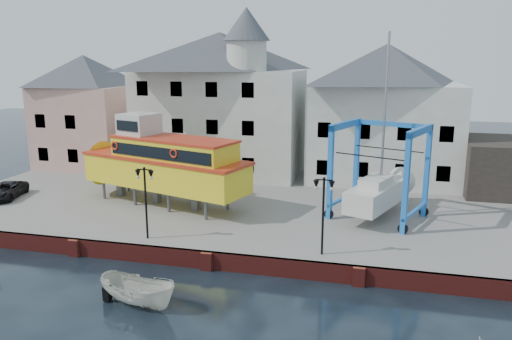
# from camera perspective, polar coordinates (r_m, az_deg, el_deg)

# --- Properties ---
(ground) EXTENTS (140.00, 140.00, 0.00)m
(ground) POSITION_cam_1_polar(r_m,az_deg,el_deg) (27.48, -5.61, -11.27)
(ground) COLOR black
(ground) RESTS_ON ground
(hardstanding) EXTENTS (44.00, 22.00, 1.00)m
(hardstanding) POSITION_cam_1_polar(r_m,az_deg,el_deg) (37.21, -0.03, -3.83)
(hardstanding) COLOR #64615B
(hardstanding) RESTS_ON ground
(quay_wall) EXTENTS (44.00, 0.47, 1.00)m
(quay_wall) POSITION_cam_1_polar(r_m,az_deg,el_deg) (27.37, -5.56, -10.23)
(quay_wall) COLOR maroon
(quay_wall) RESTS_ON ground
(building_pink) EXTENTS (8.00, 7.00, 10.30)m
(building_pink) POSITION_cam_1_polar(r_m,az_deg,el_deg) (49.57, -18.77, 6.37)
(building_pink) COLOR tan
(building_pink) RESTS_ON hardstanding
(building_white_main) EXTENTS (14.00, 8.30, 14.00)m
(building_white_main) POSITION_cam_1_polar(r_m,az_deg,el_deg) (44.23, -3.93, 7.86)
(building_white_main) COLOR beige
(building_white_main) RESTS_ON hardstanding
(building_white_right) EXTENTS (12.00, 8.00, 11.20)m
(building_white_right) POSITION_cam_1_polar(r_m,az_deg,el_deg) (42.85, 14.44, 6.32)
(building_white_right) COLOR beige
(building_white_right) RESTS_ON hardstanding
(lamp_post_left) EXTENTS (1.12, 0.32, 4.20)m
(lamp_post_left) POSITION_cam_1_polar(r_m,az_deg,el_deg) (28.65, -12.57, -1.66)
(lamp_post_left) COLOR black
(lamp_post_left) RESTS_ON hardstanding
(lamp_post_right) EXTENTS (1.12, 0.32, 4.20)m
(lamp_post_right) POSITION_cam_1_polar(r_m,az_deg,el_deg) (25.91, 7.73, -3.01)
(lamp_post_right) COLOR black
(lamp_post_right) RESTS_ON hardstanding
(tour_boat) EXTENTS (14.79, 7.61, 6.28)m
(tour_boat) POSITION_cam_1_polar(r_m,az_deg,el_deg) (35.65, -11.43, 0.91)
(tour_boat) COLOR #59595E
(tour_boat) RESTS_ON hardstanding
(travel_lift) EXTENTS (6.61, 7.92, 11.68)m
(travel_lift) POSITION_cam_1_polar(r_m,az_deg,el_deg) (33.50, 14.21, -1.77)
(travel_lift) COLOR blue
(travel_lift) RESTS_ON hardstanding
(van) EXTENTS (2.83, 4.45, 1.14)m
(van) POSITION_cam_1_polar(r_m,az_deg,el_deg) (41.02, -26.70, -2.10)
(van) COLOR black
(van) RESTS_ON hardstanding
(motorboat_a) EXTENTS (4.31, 2.36, 1.58)m
(motorboat_a) POSITION_cam_1_polar(r_m,az_deg,el_deg) (24.46, -13.24, -14.78)
(motorboat_a) COLOR beige
(motorboat_a) RESTS_ON ground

